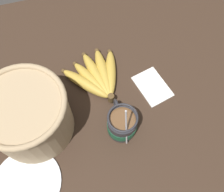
{
  "coord_description": "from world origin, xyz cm",
  "views": [
    {
      "loc": [
        -32.09,
        13.42,
        75.36
      ],
      "look_at": [
        -0.15,
        4.24,
        8.2
      ],
      "focal_mm": 40.0,
      "sensor_mm": 36.0,
      "label": 1
    }
  ],
  "objects_px": {
    "woven_basket": "(28,116)",
    "banana_bunch": "(97,76)",
    "coffee_mug": "(122,124)",
    "small_plate": "(27,183)"
  },
  "relations": [
    {
      "from": "woven_basket",
      "to": "banana_bunch",
      "type": "bearing_deg",
      "value": -62.91
    },
    {
      "from": "woven_basket",
      "to": "small_plate",
      "type": "relative_size",
      "value": 1.26
    },
    {
      "from": "coffee_mug",
      "to": "woven_basket",
      "type": "height_order",
      "value": "coffee_mug"
    },
    {
      "from": "coffee_mug",
      "to": "small_plate",
      "type": "height_order",
      "value": "coffee_mug"
    },
    {
      "from": "banana_bunch",
      "to": "woven_basket",
      "type": "height_order",
      "value": "woven_basket"
    },
    {
      "from": "coffee_mug",
      "to": "woven_basket",
      "type": "distance_m",
      "value": 0.26
    },
    {
      "from": "coffee_mug",
      "to": "small_plate",
      "type": "bearing_deg",
      "value": 104.95
    },
    {
      "from": "small_plate",
      "to": "woven_basket",
      "type": "bearing_deg",
      "value": -17.97
    },
    {
      "from": "woven_basket",
      "to": "small_plate",
      "type": "distance_m",
      "value": 0.18
    },
    {
      "from": "small_plate",
      "to": "coffee_mug",
      "type": "bearing_deg",
      "value": -75.05
    }
  ]
}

